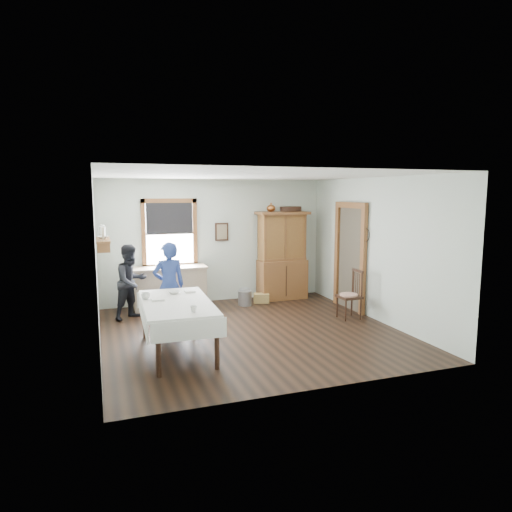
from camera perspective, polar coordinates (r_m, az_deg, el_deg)
name	(u,v)px	position (r m, az deg, el deg)	size (l,w,h in m)	color
room	(251,255)	(7.79, -0.61, 0.09)	(5.01, 5.01, 2.70)	black
window	(170,229)	(9.91, -10.75, 3.28)	(1.18, 0.07, 1.48)	white
doorway	(350,254)	(9.61, 11.71, 0.29)	(0.09, 1.14, 2.22)	#484033
wall_shelf	(103,238)	(8.88, -18.59, 2.09)	(0.24, 1.00, 0.44)	brown
framed_picture	(222,232)	(10.15, -4.29, 3.03)	(0.30, 0.04, 0.40)	black
rug_beater	(366,229)	(9.09, 13.56, 3.34)	(0.27, 0.27, 0.01)	black
work_counter	(170,287)	(9.78, -10.71, -3.86)	(1.53, 0.58, 0.88)	tan
china_hutch	(282,255)	(10.38, 3.29, 0.06)	(1.17, 0.55, 1.99)	brown
dining_table	(177,327)	(7.09, -9.82, -8.72)	(1.04, 1.98, 0.79)	silver
spindle_chair	(349,294)	(8.97, 11.57, -4.71)	(0.44, 0.44, 0.95)	black
pail	(245,298)	(9.87, -1.40, -5.28)	(0.29, 0.29, 0.31)	gray
wicker_basket	(261,298)	(10.13, 0.67, -5.28)	(0.34, 0.24, 0.20)	tan
woman_blue	(169,289)	(8.23, -10.81, -4.08)	(0.53, 0.35, 1.44)	navy
figure_dark	(131,284)	(9.08, -15.31, -3.45)	(0.65, 0.50, 1.33)	black
table_cup_a	(145,296)	(7.20, -13.65, -4.88)	(0.13, 0.13, 0.10)	silver
table_cup_b	(194,309)	(6.33, -7.81, -6.58)	(0.09, 0.09, 0.09)	silver
table_bowl	(174,292)	(7.50, -10.22, -4.49)	(0.20, 0.20, 0.05)	silver
counter_book	(169,266)	(9.69, -10.83, -1.28)	(0.17, 0.24, 0.02)	#7F6F55
counter_bowl	(160,266)	(9.62, -11.89, -1.25)	(0.20, 0.20, 0.06)	silver
shelf_bowl	(103,237)	(8.89, -18.60, 2.25)	(0.22, 0.22, 0.05)	silver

